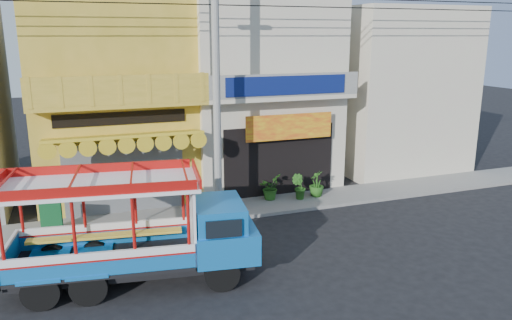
{
  "coord_description": "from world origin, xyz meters",
  "views": [
    {
      "loc": [
        -5.5,
        -12.78,
        6.36
      ],
      "look_at": [
        0.11,
        2.5,
        2.28
      ],
      "focal_mm": 35.0,
      "sensor_mm": 36.0,
      "label": 1
    }
  ],
  "objects": [
    {
      "name": "ground",
      "position": [
        0.0,
        0.0,
        0.0
      ],
      "size": [
        90.0,
        90.0,
        0.0
      ],
      "primitive_type": "plane",
      "color": "black",
      "rests_on": "ground"
    },
    {
      "name": "sidewalk",
      "position": [
        0.0,
        4.0,
        0.06
      ],
      "size": [
        30.0,
        2.0,
        0.12
      ],
      "primitive_type": "cube",
      "color": "slate",
      "rests_on": "ground"
    },
    {
      "name": "shophouse_left",
      "position": [
        -4.0,
        7.96,
        4.11
      ],
      "size": [
        6.0,
        7.5,
        8.24
      ],
      "color": "gold",
      "rests_on": "ground"
    },
    {
      "name": "shophouse_right",
      "position": [
        2.0,
        7.96,
        4.11
      ],
      "size": [
        6.0,
        6.75,
        8.24
      ],
      "color": "beige",
      "rests_on": "ground"
    },
    {
      "name": "party_pilaster",
      "position": [
        -1.0,
        4.85,
        4.0
      ],
      "size": [
        0.35,
        0.3,
        8.0
      ],
      "primitive_type": "cube",
      "color": "beige",
      "rests_on": "ground"
    },
    {
      "name": "filler_building_right",
      "position": [
        9.0,
        8.0,
        3.8
      ],
      "size": [
        6.0,
        6.0,
        7.6
      ],
      "primitive_type": "cube",
      "color": "beige",
      "rests_on": "ground"
    },
    {
      "name": "utility_pole",
      "position": [
        -0.85,
        3.3,
        5.03
      ],
      "size": [
        28.0,
        0.26,
        9.0
      ],
      "color": "gray",
      "rests_on": "ground"
    },
    {
      "name": "songthaew_truck",
      "position": [
        -3.9,
        -0.5,
        1.47
      ],
      "size": [
        6.74,
        2.99,
        3.04
      ],
      "color": "black",
      "rests_on": "ground"
    },
    {
      "name": "green_sign",
      "position": [
        -6.49,
        3.72,
        0.57
      ],
      "size": [
        0.69,
        0.5,
        1.08
      ],
      "color": "black",
      "rests_on": "sidewalk"
    },
    {
      "name": "potted_plant_a",
      "position": [
        1.41,
        4.49,
        0.6
      ],
      "size": [
        1.12,
        1.14,
        0.96
      ],
      "primitive_type": "imported",
      "rotation": [
        0.0,
        0.0,
        0.89
      ],
      "color": "#245618",
      "rests_on": "sidewalk"
    },
    {
      "name": "potted_plant_b",
      "position": [
        2.48,
        4.12,
        0.61
      ],
      "size": [
        0.69,
        0.68,
        0.98
      ],
      "primitive_type": "imported",
      "rotation": [
        0.0,
        0.0,
        2.41
      ],
      "color": "#245618",
      "rests_on": "sidewalk"
    },
    {
      "name": "potted_plant_c",
      "position": [
        3.29,
        4.18,
        0.64
      ],
      "size": [
        0.77,
        0.77,
        1.04
      ],
      "primitive_type": "imported",
      "rotation": [
        0.0,
        0.0,
        4.29
      ],
      "color": "#245618",
      "rests_on": "sidewalk"
    }
  ]
}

